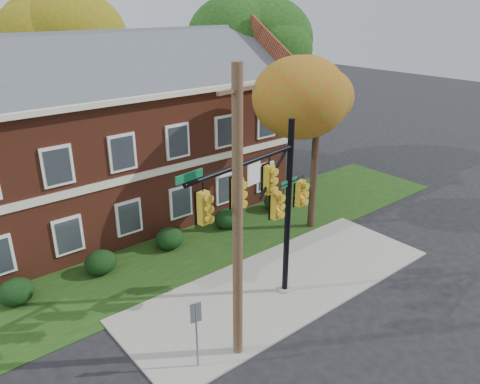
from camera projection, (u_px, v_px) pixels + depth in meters
ground at (299, 295)px, 19.00m from camera, size 120.00×120.00×0.00m
sidewalk at (282, 284)px, 19.70m from camera, size 14.00×5.00×0.08m
grass_strip at (212, 240)px, 23.28m from camera, size 30.00×6.00×0.04m
apartment_building at (112, 126)px, 24.48m from camera, size 18.80×8.80×9.74m
hedge_far_left at (16, 292)px, 18.30m from camera, size 1.40×1.26×1.05m
hedge_left at (101, 262)px, 20.36m from camera, size 1.40×1.26×1.05m
hedge_center at (170, 238)px, 22.41m from camera, size 1.40×1.26×1.05m
hedge_right at (227, 218)px, 24.47m from camera, size 1.40×1.26×1.05m
hedge_far_right at (276, 202)px, 26.53m from camera, size 1.40×1.26×1.05m
tree_near_right at (324, 101)px, 22.31m from camera, size 4.50×4.25×8.58m
tree_right_rear at (263, 50)px, 30.56m from camera, size 6.30×5.95×10.62m
tree_far_rear at (71, 39)px, 29.41m from camera, size 6.84×6.46×11.52m
traffic_signal at (267, 201)px, 16.63m from camera, size 6.43×1.22×7.24m
utility_pole at (238, 224)px, 14.06m from camera, size 1.49×0.36×9.61m
sign_post at (196, 325)px, 14.60m from camera, size 0.37×0.12×2.51m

